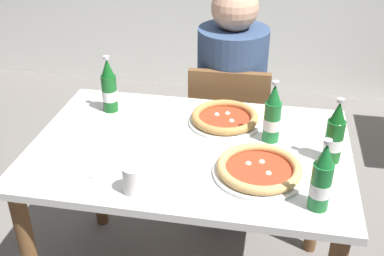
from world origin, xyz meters
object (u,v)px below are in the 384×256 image
at_px(chair_behind_table, 229,130).
at_px(pizza_marinara_far, 259,169).
at_px(beer_bottle_right, 322,180).
at_px(napkin_with_cutlery, 96,162).
at_px(beer_bottle_center, 109,88).
at_px(dining_table_main, 190,171).
at_px(beer_bottle_left, 272,116).
at_px(pizza_margherita_near, 225,118).
at_px(beer_bottle_extra, 335,135).
at_px(paper_cup, 134,179).
at_px(diner_seated, 230,108).

height_order(chair_behind_table, pizza_marinara_far, chair_behind_table).
bearing_deg(beer_bottle_right, napkin_with_cutlery, 172.18).
bearing_deg(pizza_marinara_far, beer_bottle_center, 151.30).
height_order(dining_table_main, beer_bottle_left, beer_bottle_left).
relative_size(pizza_marinara_far, napkin_with_cutlery, 1.53).
relative_size(pizza_margherita_near, beer_bottle_center, 1.20).
distance_m(beer_bottle_left, napkin_with_cutlery, 0.67).
bearing_deg(beer_bottle_right, pizza_marinara_far, 143.09).
relative_size(chair_behind_table, napkin_with_cutlery, 4.09).
bearing_deg(pizza_margherita_near, beer_bottle_extra, -25.74).
bearing_deg(chair_behind_table, napkin_with_cutlery, 61.76).
bearing_deg(pizza_margherita_near, napkin_with_cutlery, -137.68).
relative_size(pizza_marinara_far, beer_bottle_left, 1.29).
bearing_deg(chair_behind_table, pizza_marinara_far, 102.13).
distance_m(dining_table_main, beer_bottle_right, 0.58).
bearing_deg(paper_cup, dining_table_main, 67.81).
relative_size(pizza_margherita_near, beer_bottle_right, 1.20).
relative_size(beer_bottle_left, beer_bottle_right, 1.00).
bearing_deg(dining_table_main, napkin_with_cutlery, -150.39).
bearing_deg(pizza_margherita_near, chair_behind_table, 92.88).
height_order(dining_table_main, napkin_with_cutlery, napkin_with_cutlery).
distance_m(diner_seated, beer_bottle_extra, 0.83).
height_order(chair_behind_table, pizza_margherita_near, chair_behind_table).
relative_size(diner_seated, napkin_with_cutlery, 5.82).
height_order(pizza_marinara_far, beer_bottle_extra, beer_bottle_extra).
height_order(diner_seated, pizza_marinara_far, diner_seated).
xyz_separation_m(pizza_marinara_far, paper_cup, (-0.39, -0.17, 0.03)).
distance_m(dining_table_main, diner_seated, 0.67).
distance_m(dining_table_main, beer_bottle_extra, 0.56).
xyz_separation_m(dining_table_main, beer_bottle_center, (-0.39, 0.22, 0.22)).
bearing_deg(beer_bottle_right, paper_cup, -177.41).
xyz_separation_m(pizza_margherita_near, napkin_with_cutlery, (-0.41, -0.38, -0.02)).
height_order(beer_bottle_right, beer_bottle_extra, same).
xyz_separation_m(beer_bottle_center, napkin_with_cutlery, (0.08, -0.40, -0.10)).
xyz_separation_m(beer_bottle_right, paper_cup, (-0.59, -0.03, -0.06)).
distance_m(pizza_margherita_near, beer_bottle_extra, 0.46).
bearing_deg(pizza_marinara_far, dining_table_main, 153.24).
height_order(diner_seated, pizza_margherita_near, diner_seated).
bearing_deg(beer_bottle_extra, napkin_with_cutlery, -167.74).
xyz_separation_m(beer_bottle_left, beer_bottle_center, (-0.69, 0.12, 0.00)).
relative_size(diner_seated, beer_bottle_extra, 4.89).
bearing_deg(beer_bottle_extra, diner_seated, 123.45).
bearing_deg(pizza_marinara_far, beer_bottle_right, -36.91).
bearing_deg(pizza_marinara_far, paper_cup, -156.60).
bearing_deg(dining_table_main, diner_seated, 82.66).
bearing_deg(beer_bottle_left, pizza_marinara_far, -97.00).
xyz_separation_m(diner_seated, beer_bottle_right, (0.38, -0.94, 0.27)).
bearing_deg(beer_bottle_extra, chair_behind_table, 125.47).
xyz_separation_m(beer_bottle_center, beer_bottle_right, (0.85, -0.50, 0.00)).
distance_m(pizza_marinara_far, beer_bottle_right, 0.25).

